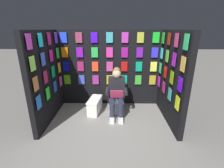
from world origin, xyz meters
TOP-DOWN VIEW (x-y plane):
  - ground_plane at (0.00, 0.00)m, footprint 30.00×30.00m
  - display_wall_back at (0.00, -1.70)m, footprint 2.79×0.14m
  - display_wall_left at (-1.39, -0.83)m, footprint 0.14×1.65m
  - display_wall_right at (1.39, -0.83)m, footprint 0.14×1.65m
  - toilet at (-0.18, -1.24)m, footprint 0.41×0.55m
  - person_reading at (-0.18, -1.02)m, footprint 0.53×0.68m
  - comic_longbox_near at (0.37, -1.14)m, footprint 0.36×0.65m

SIDE VIEW (x-z plane):
  - ground_plane at x=0.00m, z-range 0.00..0.00m
  - comic_longbox_near at x=0.37m, z-range 0.00..0.37m
  - toilet at x=-0.18m, z-range -0.06..0.71m
  - person_reading at x=-0.18m, z-range 0.00..1.20m
  - display_wall_left at x=-1.39m, z-range 0.01..2.04m
  - display_wall_right at x=1.39m, z-range 0.01..2.04m
  - display_wall_back at x=0.00m, z-range 0.01..2.04m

